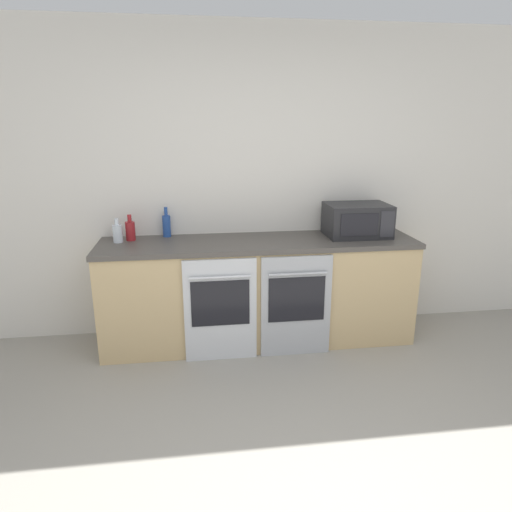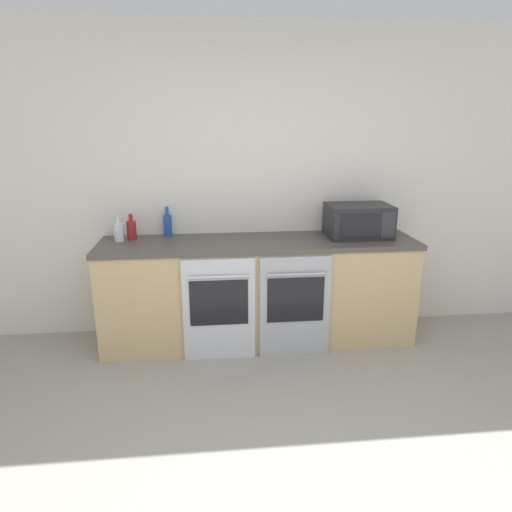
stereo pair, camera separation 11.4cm
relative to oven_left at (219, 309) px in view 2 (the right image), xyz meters
The scene contains 8 objects.
wall_back 1.14m from the oven_left, 61.95° to the left, with size 10.00×0.06×2.60m.
counter_back 0.47m from the oven_left, 42.58° to the left, with size 2.60×0.62×0.88m.
oven_left is the anchor object (origin of this frame).
oven_right 0.60m from the oven_left, ahead, with size 0.56×0.06×0.83m.
microwave 1.38m from the oven_left, 16.99° to the left, with size 0.52×0.38×0.27m.
bottle_red 1.00m from the oven_left, 146.42° to the left, with size 0.08×0.08×0.21m.
bottle_blue 0.88m from the oven_left, 126.57° to the left, with size 0.07×0.07×0.25m.
bottle_clear 1.04m from the oven_left, 152.63° to the left, with size 0.08×0.08×0.20m.
Camera 2 is at (-0.40, -1.56, 1.81)m, focal length 32.00 mm.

